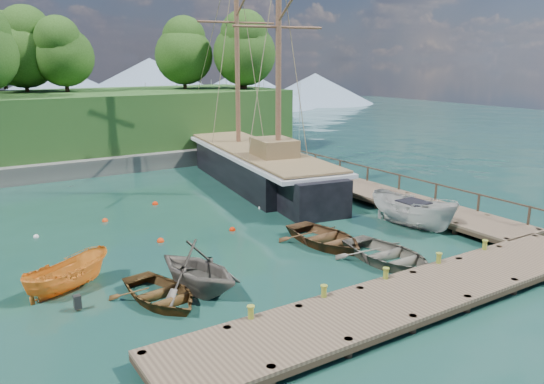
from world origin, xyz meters
The scene contains 23 objects.
ground centered at (0.00, 0.00, 0.00)m, with size 160.00×160.00×0.00m, color #163B2F.
dock_near centered at (2.00, -6.50, 0.43)m, with size 20.00×3.20×1.10m.
dock_east centered at (11.50, 7.00, 0.43)m, with size 3.20×24.00×1.10m.
bollard_0 centered at (-4.00, -5.10, 0.00)m, with size 0.26×0.26×0.45m, color olive.
bollard_1 centered at (-1.00, -5.10, 0.00)m, with size 0.26×0.26×0.45m, color olive.
bollard_2 centered at (2.00, -5.10, 0.00)m, with size 0.26×0.26×0.45m, color olive.
bollard_3 centered at (5.00, -5.10, 0.00)m, with size 0.26×0.26×0.45m, color olive.
bollard_4 centered at (8.00, -5.10, 0.00)m, with size 0.26×0.26×0.45m, color olive.
rowboat_0 centered at (-5.59, -1.12, 0.00)m, with size 2.94×4.12×0.85m, color #4E3517.
rowboat_1 centered at (-4.06, -1.08, 0.00)m, with size 3.59×4.16×2.19m, color #615B52.
rowboat_2 centered at (3.45, 0.52, 0.00)m, with size 3.38×4.74×0.98m, color #4F331B.
rowboat_3 centered at (4.34, -2.92, 0.00)m, with size 3.48×4.88×1.01m, color #625D51.
motorboat_orange centered at (-8.30, 1.74, 0.00)m, with size 1.41×3.74×1.45m, color orange.
cabin_boat_white centered at (9.14, 0.19, 0.00)m, with size 1.97×5.24×2.02m, color beige.
schooner centered at (7.42, 13.63, 1.08)m, with size 7.78×26.78×19.58m.
mooring_buoy_0 centered at (-7.32, 3.36, 0.00)m, with size 0.35×0.35×0.35m, color silver.
mooring_buoy_1 centered at (-3.18, 5.25, 0.00)m, with size 0.36×0.36×0.36m, color #EF3308.
mooring_buoy_2 centered at (0.69, 4.91, 0.00)m, with size 0.34×0.34×0.34m, color red.
mooring_buoy_3 centered at (4.20, 7.76, 0.00)m, with size 0.33×0.33×0.33m, color white.
mooring_buoy_4 centered at (-4.56, 10.17, 0.00)m, with size 0.34×0.34×0.34m, color #EF4111.
mooring_buoy_5 centered at (-0.94, 12.04, 0.00)m, with size 0.37×0.37×0.37m, color red.
mooring_buoy_6 centered at (-8.29, 9.29, 0.00)m, with size 0.28×0.28×0.28m, color white.
distant_ridge centered at (4.30, 70.00, 4.35)m, with size 117.00×40.00×10.00m.
Camera 1 is at (-11.86, -18.76, 8.81)m, focal length 35.00 mm.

